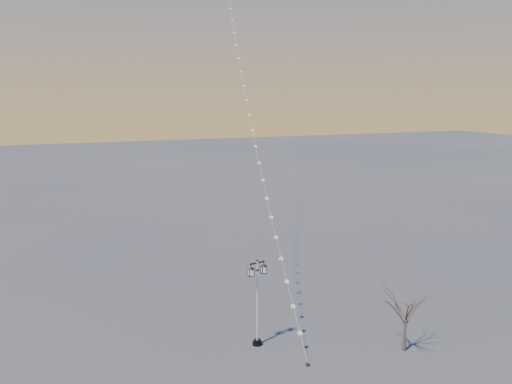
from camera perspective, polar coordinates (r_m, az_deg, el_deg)
name	(u,v)px	position (r m, az deg, el deg)	size (l,w,h in m)	color
ground	(299,366)	(32.30, 4.81, -18.53)	(300.00, 300.00, 0.00)	#484A49
street_lamp	(257,298)	(33.16, 0.15, -11.62)	(1.43, 0.69, 5.69)	black
bare_tree	(406,308)	(33.90, 16.21, -12.20)	(2.43, 2.43, 4.03)	brown
kite_train	(246,72)	(52.45, -1.08, 13.11)	(10.83, 48.97, 35.94)	#30201C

